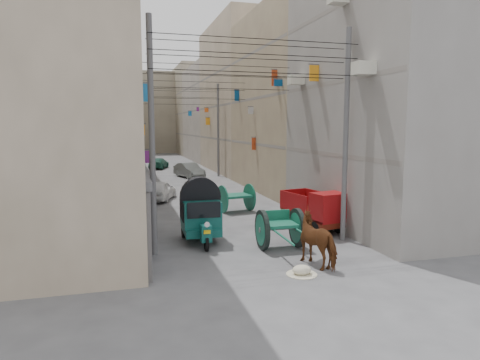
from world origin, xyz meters
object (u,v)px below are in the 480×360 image
object	(u,v)px
feed_sack	(302,270)
horse	(320,240)
auto_rickshaw	(200,213)
mini_truck	(318,212)
tonga_cart	(280,228)
second_cart	(236,197)
distant_car_white	(160,190)
distant_car_green	(159,163)
distant_car_grey	(189,170)

from	to	relation	value
feed_sack	horse	world-z (taller)	horse
auto_rickshaw	mini_truck	bearing A→B (deg)	4.47
tonga_cart	second_cart	bearing A→B (deg)	89.85
feed_sack	mini_truck	bearing A→B (deg)	59.30
auto_rickshaw	feed_sack	world-z (taller)	auto_rickshaw
auto_rickshaw	feed_sack	xyz separation A→B (m)	(2.23, -4.50, -0.97)
distant_car_white	feed_sack	bearing A→B (deg)	120.91
mini_truck	distant_car_white	distance (m)	11.10
tonga_cart	distant_car_green	world-z (taller)	tonga_cart
tonga_cart	mini_truck	bearing A→B (deg)	40.08
feed_sack	distant_car_grey	size ratio (longest dim) A/B	0.15
horse	distant_car_grey	size ratio (longest dim) A/B	0.50
tonga_cart	horse	xyz separation A→B (m)	(0.56, -2.06, 0.07)
tonga_cart	horse	bearing A→B (deg)	-73.25
tonga_cart	distant_car_grey	distance (m)	22.06
tonga_cart	distant_car_green	bearing A→B (deg)	94.78
second_cart	distant_car_white	bearing A→B (deg)	117.81
feed_sack	distant_car_white	world-z (taller)	distant_car_white
distant_car_grey	tonga_cart	bearing A→B (deg)	-106.51
tonga_cart	second_cart	world-z (taller)	tonga_cart
feed_sack	distant_car_grey	world-z (taller)	distant_car_grey
auto_rickshaw	second_cart	world-z (taller)	auto_rickshaw
tonga_cart	distant_car_green	xyz separation A→B (m)	(-1.74, 30.65, -0.20)
distant_car_white	distant_car_grey	xyz separation A→B (m)	(3.38, 10.60, 0.05)
auto_rickshaw	horse	xyz separation A→B (m)	(3.15, -3.79, -0.30)
auto_rickshaw	second_cart	size ratio (longest dim) A/B	1.50
tonga_cart	distant_car_green	size ratio (longest dim) A/B	0.85
horse	distant_car_green	xyz separation A→B (m)	(-2.30, 32.71, -0.27)
mini_truck	auto_rickshaw	bearing A→B (deg)	170.99
distant_car_white	distant_car_green	distance (m)	19.26
second_cart	feed_sack	world-z (taller)	second_cart
feed_sack	distant_car_green	bearing A→B (deg)	92.37
distant_car_white	distant_car_grey	distance (m)	11.13
auto_rickshaw	distant_car_white	bearing A→B (deg)	96.09
mini_truck	distant_car_green	size ratio (longest dim) A/B	0.87
auto_rickshaw	tonga_cart	world-z (taller)	auto_rickshaw
mini_truck	second_cart	distance (m)	5.41
mini_truck	feed_sack	xyz separation A→B (m)	(-2.80, -4.71, -0.69)
tonga_cart	feed_sack	bearing A→B (deg)	-95.82
second_cart	distant_car_grey	size ratio (longest dim) A/B	0.47
mini_truck	second_cart	size ratio (longest dim) A/B	1.82
auto_rickshaw	tonga_cart	size ratio (longest dim) A/B	0.85
second_cart	horse	world-z (taller)	horse
horse	distant_car_white	xyz separation A→B (m)	(-3.83, 13.51, -0.23)
auto_rickshaw	distant_car_white	xyz separation A→B (m)	(-0.69, 9.72, -0.53)
auto_rickshaw	second_cart	distance (m)	5.85
auto_rickshaw	mini_truck	world-z (taller)	auto_rickshaw
auto_rickshaw	distant_car_green	size ratio (longest dim) A/B	0.72
feed_sack	horse	bearing A→B (deg)	37.59
feed_sack	distant_car_green	xyz separation A→B (m)	(-1.38, 33.42, 0.40)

